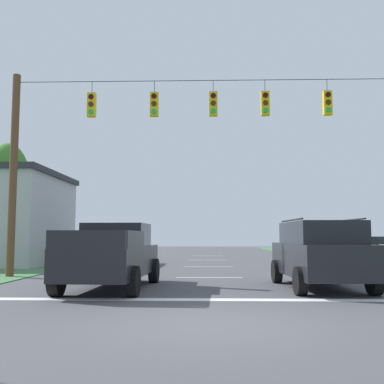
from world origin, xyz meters
TOP-DOWN VIEW (x-y plane):
  - ground_plane at (0.00, 0.00)m, footprint 120.00×120.00m
  - stop_bar_stripe at (0.00, 3.11)m, footprint 12.87×0.45m
  - lane_dash_0 at (0.00, 9.11)m, footprint 2.50×0.15m
  - lane_dash_1 at (0.00, 15.17)m, footprint 2.50×0.15m
  - lane_dash_2 at (0.00, 21.64)m, footprint 2.50×0.15m
  - lane_dash_3 at (0.00, 28.00)m, footprint 2.50×0.15m
  - overhead_signal_span at (-0.08, 9.12)m, footprint 15.29×0.31m
  - pickup_truck at (-2.93, 5.47)m, footprint 2.44×5.47m
  - suv_black at (3.28, 5.57)m, footprint 2.35×4.87m
  - distant_car_crossing_white at (10.76, 22.66)m, footprint 2.04×4.31m
  - distant_car_oncoming at (8.14, 17.56)m, footprint 4.33×2.09m
  - distant_car_far_parked at (-4.89, 15.81)m, footprint 2.30×4.44m
  - tree_roadside_right at (-10.92, 16.08)m, footprint 2.47×2.47m

SIDE VIEW (x-z plane):
  - ground_plane at x=0.00m, z-range 0.00..0.00m
  - stop_bar_stripe at x=0.00m, z-range 0.00..0.01m
  - lane_dash_0 at x=0.00m, z-range 0.00..0.01m
  - lane_dash_1 at x=0.00m, z-range 0.00..0.01m
  - lane_dash_2 at x=0.00m, z-range 0.00..0.01m
  - lane_dash_3 at x=0.00m, z-range 0.00..0.01m
  - distant_car_crossing_white at x=10.76m, z-range 0.03..1.55m
  - distant_car_oncoming at x=8.14m, z-range 0.03..1.55m
  - distant_car_far_parked at x=-4.89m, z-range 0.03..1.55m
  - pickup_truck at x=-2.93m, z-range -0.01..1.94m
  - suv_black at x=3.28m, z-range 0.03..2.09m
  - tree_roadside_right at x=-10.92m, z-range 1.00..7.63m
  - overhead_signal_span at x=-0.08m, z-range 0.60..8.53m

